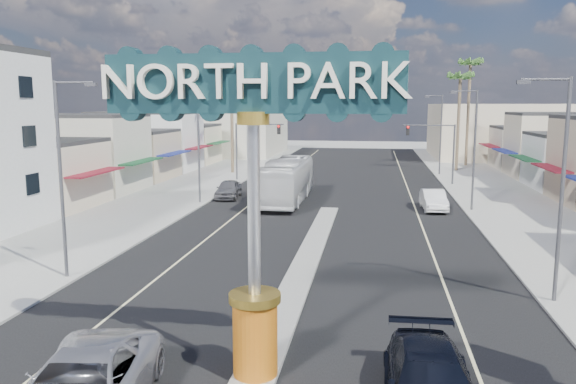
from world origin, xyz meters
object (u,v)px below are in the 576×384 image
(traffic_signal_right, at_px, (435,142))
(car_parked_right, at_px, (433,200))
(streetlight_l_near, at_px, (64,170))
(traffic_signal_left, at_px, (253,140))
(streetlight_r_mid, at_px, (472,144))
(palm_right_mid, at_px, (460,81))
(car_parked_left, at_px, (228,189))
(streetlight_r_far, at_px, (439,130))
(city_bus, at_px, (286,180))
(streetlight_l_mid, at_px, (200,141))
(palm_right_far, at_px, (470,69))
(gateway_sign, at_px, (253,178))
(streetlight_r_near, at_px, (559,179))
(streetlight_l_far, at_px, (257,129))
(palm_left_far, at_px, (231,73))

(traffic_signal_right, distance_m, car_parked_right, 14.47)
(streetlight_l_near, relative_size, car_parked_right, 1.92)
(traffic_signal_left, distance_m, streetlight_r_mid, 24.11)
(palm_right_mid, distance_m, car_parked_left, 33.31)
(streetlight_l_near, height_order, streetlight_r_mid, same)
(streetlight_r_far, distance_m, city_bus, 24.73)
(streetlight_l_near, xyz_separation_m, palm_right_mid, (23.43, 46.00, 5.54))
(streetlight_l_near, xyz_separation_m, car_parked_right, (18.23, 20.03, -4.30))
(streetlight_l_near, height_order, city_bus, streetlight_l_near)
(streetlight_l_near, height_order, streetlight_l_mid, same)
(streetlight_l_near, bearing_deg, palm_right_far, 63.94)
(gateway_sign, relative_size, palm_right_far, 0.65)
(gateway_sign, bearing_deg, palm_right_mid, 76.47)
(traffic_signal_right, distance_m, city_bus, 17.83)
(city_bus, bearing_deg, traffic_signal_right, 42.66)
(city_bus, bearing_deg, streetlight_l_near, -106.54)
(traffic_signal_left, xyz_separation_m, car_parked_right, (16.98, -13.97, -3.50))
(streetlight_r_far, distance_m, palm_right_mid, 7.30)
(streetlight_r_near, bearing_deg, palm_right_mid, 86.81)
(traffic_signal_left, relative_size, palm_right_far, 0.43)
(streetlight_l_far, distance_m, palm_left_far, 7.21)
(car_parked_right, xyz_separation_m, city_bus, (-11.62, 2.04, 0.98))
(traffic_signal_left, distance_m, streetlight_l_far, 8.14)
(palm_right_mid, xyz_separation_m, city_bus, (-16.82, -23.93, -8.85))
(gateway_sign, bearing_deg, streetlight_r_mid, 69.58)
(streetlight_l_near, relative_size, city_bus, 0.71)
(streetlight_r_mid, xyz_separation_m, city_bus, (-14.26, 2.07, -3.31))
(streetlight_r_mid, bearing_deg, gateway_sign, -110.42)
(traffic_signal_left, height_order, car_parked_right, traffic_signal_left)
(gateway_sign, xyz_separation_m, palm_right_mid, (13.00, 54.02, 4.67))
(traffic_signal_left, distance_m, palm_left_far, 10.14)
(palm_right_mid, distance_m, palm_right_far, 6.57)
(streetlight_l_mid, relative_size, car_parked_left, 1.97)
(streetlight_r_far, bearing_deg, traffic_signal_left, -157.80)
(streetlight_r_far, bearing_deg, streetlight_l_mid, -133.48)
(streetlight_l_mid, distance_m, streetlight_l_far, 22.00)
(streetlight_l_mid, distance_m, car_parked_left, 5.42)
(streetlight_l_near, relative_size, streetlight_r_far, 1.00)
(streetlight_l_far, bearing_deg, palm_right_mid, 9.69)
(streetlight_r_mid, relative_size, palm_right_far, 0.64)
(traffic_signal_left, relative_size, streetlight_r_mid, 0.67)
(streetlight_l_near, bearing_deg, palm_left_far, 93.67)
(streetlight_r_mid, distance_m, streetlight_r_far, 22.00)
(gateway_sign, relative_size, streetlight_r_far, 1.02)
(gateway_sign, height_order, streetlight_r_near, gateway_sign)
(traffic_signal_left, height_order, streetlight_l_far, streetlight_l_far)
(gateway_sign, height_order, palm_left_far, palm_left_far)
(traffic_signal_left, xyz_separation_m, streetlight_r_mid, (19.62, -13.99, 0.79))
(car_parked_left, bearing_deg, streetlight_l_far, 90.03)
(streetlight_r_far, relative_size, city_bus, 0.71)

